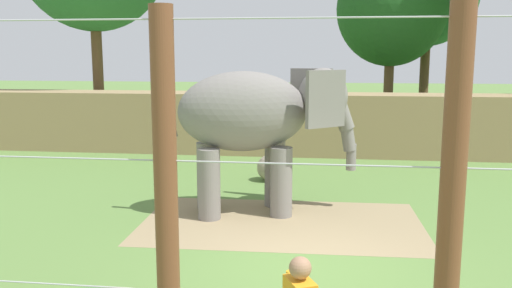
% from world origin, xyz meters
% --- Properties ---
extents(ground_plane, '(120.00, 120.00, 0.00)m').
position_xyz_m(ground_plane, '(0.00, 0.00, 0.00)').
color(ground_plane, '#5B7F3D').
extents(dirt_patch, '(6.06, 3.68, 0.01)m').
position_xyz_m(dirt_patch, '(-0.59, 2.27, 0.00)').
color(dirt_patch, '#937F5B').
rests_on(dirt_patch, ground).
extents(embankment_wall, '(36.00, 1.80, 2.19)m').
position_xyz_m(embankment_wall, '(0.00, 10.58, 1.09)').
color(embankment_wall, '#997F56').
rests_on(embankment_wall, ground).
extents(elephant, '(4.33, 2.36, 3.28)m').
position_xyz_m(elephant, '(-1.20, 3.07, 2.17)').
color(elephant, gray).
rests_on(elephant, ground).
extents(enrichment_ball, '(0.76, 0.76, 0.76)m').
position_xyz_m(enrichment_ball, '(-1.24, 6.13, 0.38)').
color(enrichment_ball, gray).
rests_on(enrichment_ball, ground).
extents(cable_fence, '(10.25, 0.28, 4.14)m').
position_xyz_m(cable_fence, '(0.03, -2.86, 2.07)').
color(cable_fence, brown).
rests_on(cable_fence, ground).
extents(tree_left_of_centre, '(4.93, 4.93, 8.20)m').
position_xyz_m(tree_left_of_centre, '(3.17, 16.72, 5.59)').
color(tree_left_of_centre, brown).
rests_on(tree_left_of_centre, ground).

